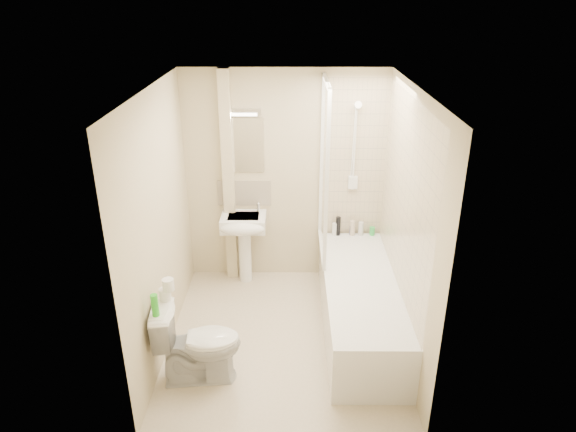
{
  "coord_description": "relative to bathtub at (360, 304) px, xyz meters",
  "views": [
    {
      "loc": [
        0.07,
        -4.11,
        3.13
      ],
      "look_at": [
        0.04,
        0.2,
        1.21
      ],
      "focal_mm": 32.0,
      "sensor_mm": 36.0,
      "label": 1
    }
  ],
  "objects": [
    {
      "name": "pipe_boxing",
      "position": [
        -1.37,
        1.04,
        0.91
      ],
      "size": [
        0.12,
        0.12,
        2.4
      ],
      "primitive_type": "cube",
      "color": "beige",
      "rests_on": "ground"
    },
    {
      "name": "toilet",
      "position": [
        -1.47,
        -0.72,
        0.08
      ],
      "size": [
        0.54,
        0.8,
        0.73
      ],
      "primitive_type": "imported",
      "rotation": [
        0.0,
        0.0,
        1.66
      ],
      "color": "white",
      "rests_on": "ground"
    },
    {
      "name": "pedestal_sink",
      "position": [
        -1.21,
        0.86,
        0.38
      ],
      "size": [
        0.49,
        0.46,
        0.95
      ],
      "color": "white",
      "rests_on": "ground"
    },
    {
      "name": "floor",
      "position": [
        -0.75,
        -0.15,
        -0.29
      ],
      "size": [
        2.5,
        2.5,
        0.0
      ],
      "primitive_type": "plane",
      "color": "beige",
      "rests_on": "ground"
    },
    {
      "name": "bottle_green",
      "position": [
        0.24,
        1.01,
        0.31
      ],
      "size": [
        0.06,
        0.06,
        0.1
      ],
      "primitive_type": "cylinder",
      "color": "green",
      "rests_on": "bathtub"
    },
    {
      "name": "bottle_black_b",
      "position": [
        -0.15,
        1.01,
        0.37
      ],
      "size": [
        0.05,
        0.05,
        0.22
      ],
      "primitive_type": "cylinder",
      "color": "black",
      "rests_on": "bathtub"
    },
    {
      "name": "splashback",
      "position": [
        -1.21,
        1.09,
        0.74
      ],
      "size": [
        0.6,
        0.02,
        0.3
      ],
      "primitive_type": "cube",
      "color": "beige",
      "rests_on": "wall_back"
    },
    {
      "name": "tile_back",
      "position": [
        0.0,
        1.09,
        1.14
      ],
      "size": [
        0.7,
        0.01,
        1.75
      ],
      "primitive_type": "cube",
      "color": "beige",
      "rests_on": "wall_back"
    },
    {
      "name": "mirror",
      "position": [
        -1.21,
        1.09,
        1.29
      ],
      "size": [
        0.46,
        0.01,
        0.6
      ],
      "primitive_type": "cube",
      "color": "white",
      "rests_on": "wall_back"
    },
    {
      "name": "bottle_cream",
      "position": [
        0.02,
        1.01,
        0.35
      ],
      "size": [
        0.06,
        0.06,
        0.18
      ],
      "primitive_type": "cylinder",
      "color": "beige",
      "rests_on": "bathtub"
    },
    {
      "name": "wall_right",
      "position": [
        0.35,
        -0.15,
        0.91
      ],
      "size": [
        0.02,
        2.5,
        2.4
      ],
      "primitive_type": "cube",
      "color": "beige",
      "rests_on": "ground"
    },
    {
      "name": "toilet_roll_lower",
      "position": [
        -1.74,
        -0.62,
        0.5
      ],
      "size": [
        0.1,
        0.1,
        0.1
      ],
      "primitive_type": "cylinder",
      "color": "white",
      "rests_on": "toilet"
    },
    {
      "name": "bottle_white_b",
      "position": [
        0.11,
        1.01,
        0.34
      ],
      "size": [
        0.06,
        0.06,
        0.16
      ],
      "primitive_type": "cylinder",
      "color": "silver",
      "rests_on": "bathtub"
    },
    {
      "name": "bottle_blue",
      "position": [
        0.01,
        1.01,
        0.32
      ],
      "size": [
        0.05,
        0.05,
        0.12
      ],
      "primitive_type": "cylinder",
      "color": "navy",
      "rests_on": "bathtub"
    },
    {
      "name": "wall_left",
      "position": [
        -1.85,
        -0.15,
        0.91
      ],
      "size": [
        0.02,
        2.5,
        2.4
      ],
      "primitive_type": "cube",
      "color": "beige",
      "rests_on": "ground"
    },
    {
      "name": "tile_right",
      "position": [
        0.34,
        0.0,
        1.14
      ],
      "size": [
        0.01,
        2.1,
        1.75
      ],
      "primitive_type": "cube",
      "color": "beige",
      "rests_on": "wall_right"
    },
    {
      "name": "ceiling",
      "position": [
        -0.75,
        -0.15,
        2.11
      ],
      "size": [
        2.2,
        2.5,
        0.02
      ],
      "primitive_type": "cube",
      "color": "white",
      "rests_on": "wall_back"
    },
    {
      "name": "bottle_white_a",
      "position": [
        -0.19,
        1.01,
        0.33
      ],
      "size": [
        0.06,
        0.06,
        0.15
      ],
      "primitive_type": "cylinder",
      "color": "white",
      "rests_on": "bathtub"
    },
    {
      "name": "shower_screen",
      "position": [
        -0.35,
        0.65,
        1.16
      ],
      "size": [
        0.04,
        0.92,
        1.8
      ],
      "color": "white",
      "rests_on": "bathtub"
    },
    {
      "name": "wall_back",
      "position": [
        -0.75,
        1.1,
        0.91
      ],
      "size": [
        2.2,
        0.02,
        2.4
      ],
      "primitive_type": "cube",
      "color": "beige",
      "rests_on": "ground"
    },
    {
      "name": "shower_fixture",
      "position": [
        -0.0,
        1.04,
        1.26
      ],
      "size": [
        0.1,
        0.16,
        0.99
      ],
      "color": "white",
      "rests_on": "wall_back"
    },
    {
      "name": "bathtub",
      "position": [
        0.0,
        0.0,
        0.0
      ],
      "size": [
        0.7,
        2.1,
        0.55
      ],
      "color": "white",
      "rests_on": "ground"
    },
    {
      "name": "strip_light",
      "position": [
        -1.21,
        1.06,
        1.66
      ],
      "size": [
        0.42,
        0.07,
        0.07
      ],
      "primitive_type": "cube",
      "color": "silver",
      "rests_on": "wall_back"
    },
    {
      "name": "green_bottle",
      "position": [
        -1.76,
        -0.85,
        0.54
      ],
      "size": [
        0.06,
        0.06,
        0.19
      ],
      "primitive_type": "cylinder",
      "color": "green",
      "rests_on": "toilet"
    },
    {
      "name": "toilet_roll_upper",
      "position": [
        -1.7,
        -0.63,
        0.6
      ],
      "size": [
        0.1,
        0.1,
        0.1
      ],
      "primitive_type": "cylinder",
      "color": "white",
      "rests_on": "toilet_roll_lower"
    }
  ]
}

